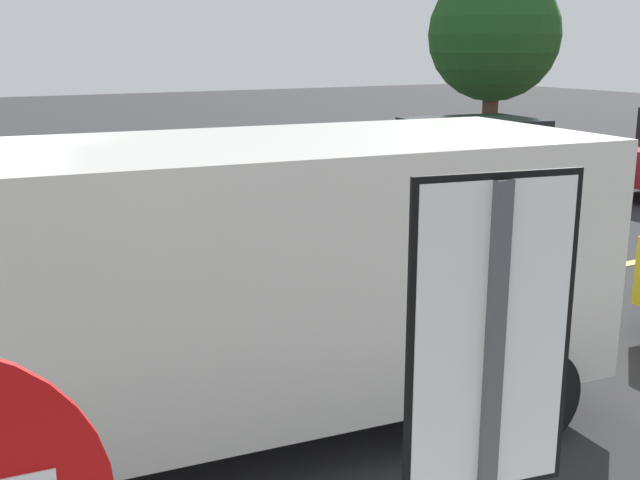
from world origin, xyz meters
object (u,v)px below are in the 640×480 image
Objects in this scene: speed_limit_sign at (486,422)px; car_blue_behind_van at (463,170)px; tree_centre_verge at (494,36)px; white_van at (253,269)px.

car_blue_behind_van is (6.87, 8.51, -0.93)m from speed_limit_sign.
car_blue_behind_van is 5.31m from tree_centre_verge.
speed_limit_sign reaches higher than car_blue_behind_van.
tree_centre_verge is (9.56, 8.47, 1.76)m from white_van.
white_van is at bearing 77.31° from speed_limit_sign.
speed_limit_sign is at bearing -102.69° from white_van.
white_van is 7.97m from car_blue_behind_van.
white_van is 1.20× the size of car_blue_behind_van.
car_blue_behind_van is 1.00× the size of tree_centre_verge.
speed_limit_sign is 0.56× the size of car_blue_behind_van.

